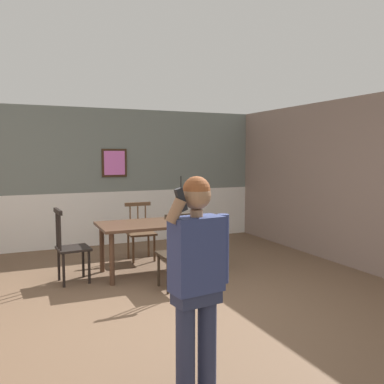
{
  "coord_description": "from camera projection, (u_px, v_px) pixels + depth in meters",
  "views": [
    {
      "loc": [
        -1.58,
        -4.19,
        1.74
      ],
      "look_at": [
        0.0,
        -0.64,
        1.39
      ],
      "focal_mm": 38.78,
      "sensor_mm": 36.0,
      "label": 1
    }
  ],
  "objects": [
    {
      "name": "ground_plane",
      "position": [
        168.0,
        311.0,
        4.61
      ],
      "size": [
        8.19,
        8.19,
        0.0
      ],
      "primitive_type": "plane",
      "color": "brown"
    },
    {
      "name": "room_back_partition",
      "position": [
        99.0,
        180.0,
        7.89
      ],
      "size": [
        6.52,
        0.17,
        2.6
      ],
      "color": "slate",
      "rests_on": "ground_plane"
    },
    {
      "name": "dining_table",
      "position": [
        156.0,
        229.0,
        6.06
      ],
      "size": [
        1.67,
        0.91,
        0.75
      ],
      "rotation": [
        0.0,
        0.0,
        -0.01
      ],
      "color": "#4C3323",
      "rests_on": "ground_plane"
    },
    {
      "name": "chair_near_window",
      "position": [
        176.0,
        253.0,
        5.32
      ],
      "size": [
        0.42,
        0.42,
        1.01
      ],
      "rotation": [
        0.0,
        0.0,
        0.01
      ],
      "color": "#2D2319",
      "rests_on": "ground_plane"
    },
    {
      "name": "chair_by_doorway",
      "position": [
        140.0,
        232.0,
        6.84
      ],
      "size": [
        0.45,
        0.45,
        0.93
      ],
      "rotation": [
        0.0,
        0.0,
        3.1
      ],
      "color": "#513823",
      "rests_on": "ground_plane"
    },
    {
      "name": "chair_at_table_head",
      "position": [
        70.0,
        247.0,
        5.6
      ],
      "size": [
        0.45,
        0.45,
        1.01
      ],
      "rotation": [
        0.0,
        0.0,
        4.79
      ],
      "color": "black",
      "rests_on": "ground_plane"
    },
    {
      "name": "person_figure",
      "position": [
        197.0,
        273.0,
        2.96
      ],
      "size": [
        0.53,
        0.25,
        1.59
      ],
      "rotation": [
        0.0,
        0.0,
        3.27
      ],
      "color": "#282E49",
      "rests_on": "ground_plane"
    }
  ]
}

